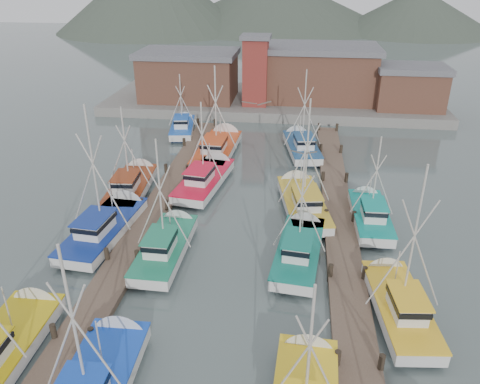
# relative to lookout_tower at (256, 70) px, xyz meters

# --- Properties ---
(ground) EXTENTS (260.00, 260.00, 0.00)m
(ground) POSITION_rel_lookout_tower_xyz_m (2.00, -33.00, -5.55)
(ground) COLOR #485756
(ground) RESTS_ON ground
(dock_left) EXTENTS (2.30, 46.00, 1.50)m
(dock_left) POSITION_rel_lookout_tower_xyz_m (-5.00, -28.96, -5.34)
(dock_left) COLOR #4F3B31
(dock_left) RESTS_ON ground
(dock_right) EXTENTS (2.30, 46.00, 1.50)m
(dock_right) POSITION_rel_lookout_tower_xyz_m (9.00, -28.96, -5.34)
(dock_right) COLOR #4F3B31
(dock_right) RESTS_ON ground
(quay) EXTENTS (44.00, 16.00, 1.20)m
(quay) POSITION_rel_lookout_tower_xyz_m (2.00, 4.00, -4.95)
(quay) COLOR gray
(quay) RESTS_ON ground
(shed_left) EXTENTS (12.72, 8.48, 6.20)m
(shed_left) POSITION_rel_lookout_tower_xyz_m (-9.00, 2.00, -1.21)
(shed_left) COLOR brown
(shed_left) RESTS_ON quay
(shed_center) EXTENTS (14.84, 9.54, 6.90)m
(shed_center) POSITION_rel_lookout_tower_xyz_m (8.00, 4.00, -0.86)
(shed_center) COLOR brown
(shed_center) RESTS_ON quay
(shed_right) EXTENTS (8.48, 6.36, 5.20)m
(shed_right) POSITION_rel_lookout_tower_xyz_m (19.00, 1.00, -1.71)
(shed_right) COLOR brown
(shed_right) RESTS_ON quay
(lookout_tower) EXTENTS (3.60, 3.60, 8.50)m
(lookout_tower) POSITION_rel_lookout_tower_xyz_m (0.00, 0.00, 0.00)
(lookout_tower) COLOR maroon
(lookout_tower) RESTS_ON quay
(distant_hills) EXTENTS (175.00, 140.00, 42.00)m
(distant_hills) POSITION_rel_lookout_tower_xyz_m (-10.76, 89.59, -5.55)
(distant_hills) COLOR #3C463B
(distant_hills) RESTS_ON ground
(boat_2) EXTENTS (3.33, 9.23, 7.86)m
(boat_2) POSITION_rel_lookout_tower_xyz_m (-7.88, -43.34, -4.87)
(boat_2) COLOR black
(boat_2) RESTS_ON ground
(boat_4) EXTENTS (3.54, 8.38, 8.91)m
(boat_4) POSITION_rel_lookout_tower_xyz_m (-2.53, -33.25, -4.87)
(boat_4) COLOR black
(boat_4) RESTS_ON ground
(boat_5) EXTENTS (3.50, 8.72, 8.35)m
(boat_5) POSITION_rel_lookout_tower_xyz_m (6.14, -32.54, -4.87)
(boat_5) COLOR black
(boat_5) RESTS_ON ground
(boat_6) EXTENTS (4.24, 9.59, 10.46)m
(boat_6) POSITION_rel_lookout_tower_xyz_m (-7.39, -31.37, -4.86)
(boat_6) COLOR black
(boat_6) RESTS_ON ground
(boat_7) EXTENTS (3.84, 8.33, 9.73)m
(boat_7) POSITION_rel_lookout_tower_xyz_m (11.50, -37.37, -4.87)
(boat_7) COLOR black
(boat_7) RESTS_ON ground
(boat_8) EXTENTS (4.08, 9.55, 8.36)m
(boat_8) POSITION_rel_lookout_tower_xyz_m (-2.02, -22.39, -4.87)
(boat_8) COLOR black
(boat_8) RESTS_ON ground
(boat_9) EXTENTS (4.47, 9.64, 9.79)m
(boat_9) POSITION_rel_lookout_tower_xyz_m (6.22, -25.75, -4.87)
(boat_9) COLOR black
(boat_9) RESTS_ON ground
(boat_10) EXTENTS (3.47, 9.10, 8.34)m
(boat_10) POSITION_rel_lookout_tower_xyz_m (-7.92, -24.63, -4.87)
(boat_10) COLOR black
(boat_10) RESTS_ON ground
(boat_11) EXTENTS (3.06, 7.95, 7.50)m
(boat_11) POSITION_rel_lookout_tower_xyz_m (11.19, -27.21, -4.87)
(boat_11) COLOR black
(boat_11) RESTS_ON ground
(boat_12) EXTENTS (4.08, 10.59, 9.98)m
(boat_12) POSITION_rel_lookout_tower_xyz_m (-2.26, -14.88, -4.87)
(boat_12) COLOR black
(boat_12) RESTS_ON ground
(boat_13) EXTENTS (4.18, 9.13, 9.23)m
(boat_13) POSITION_rel_lookout_tower_xyz_m (6.01, -13.19, -4.87)
(boat_13) COLOR black
(boat_13) RESTS_ON ground
(boat_14) EXTENTS (3.52, 8.04, 7.32)m
(boat_14) POSITION_rel_lookout_tower_xyz_m (-7.42, -8.65, -4.87)
(boat_14) COLOR black
(boat_14) RESTS_ON ground
(gull_near) EXTENTS (1.54, 0.66, 0.24)m
(gull_near) POSITION_rel_lookout_tower_xyz_m (3.40, -35.20, 5.33)
(gull_near) COLOR gray
(gull_near) RESTS_ON ground
(gull_far) EXTENTS (1.54, 0.60, 0.24)m
(gull_far) POSITION_rel_lookout_tower_xyz_m (6.00, -33.05, 1.94)
(gull_far) COLOR gray
(gull_far) RESTS_ON ground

